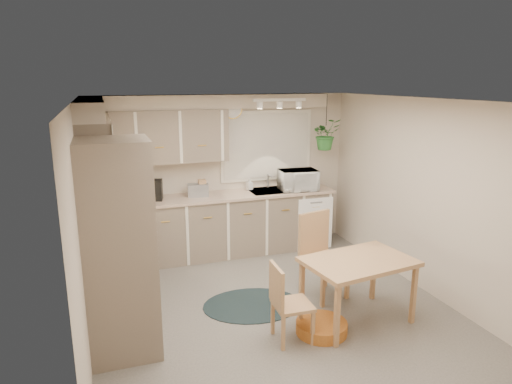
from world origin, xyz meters
The scene contains 35 objects.
floor centered at (0.00, 0.00, 0.00)m, with size 4.20×4.20×0.00m, color slate.
ceiling centered at (0.00, 0.00, 2.40)m, with size 4.20×4.20×0.00m, color silver.
wall_back centered at (0.00, 2.10, 1.20)m, with size 4.00×0.04×2.40m, color beige.
wall_front centered at (0.00, -2.10, 1.20)m, with size 4.00×0.04×2.40m, color beige.
wall_left centered at (-2.00, 0.00, 1.20)m, with size 0.04×4.20×2.40m, color beige.
wall_right centered at (2.00, 0.00, 1.20)m, with size 0.04×4.20×2.40m, color beige.
base_cab_left centered at (-1.70, 0.88, 0.45)m, with size 0.60×1.85×0.90m, color gray.
base_cab_back centered at (-0.20, 1.80, 0.45)m, with size 3.60×0.60×0.90m, color gray.
counter_left centered at (-1.69, 0.88, 0.92)m, with size 0.64×1.89×0.04m, color tan.
counter_back centered at (-0.20, 1.79, 0.92)m, with size 3.64×0.64×0.04m, color tan.
oven_stack centered at (-1.68, -0.38, 1.05)m, with size 0.65×0.65×2.10m, color gray.
wall_oven_face centered at (-1.35, -0.38, 1.05)m, with size 0.02×0.56×0.58m, color white.
upper_cab_left centered at (-1.82, 1.00, 1.83)m, with size 0.35×2.00×0.75m, color gray.
upper_cab_back centered at (-1.00, 1.93, 1.83)m, with size 2.00×0.35×0.75m, color gray.
soffit_left centered at (-1.85, 1.00, 2.30)m, with size 0.30×2.00×0.20m, color beige.
soffit_back centered at (-0.20, 1.95, 2.30)m, with size 3.60×0.30×0.20m, color beige.
cooktop centered at (-1.68, 0.30, 0.94)m, with size 0.52×0.58×0.02m, color white.
range_hood centered at (-1.70, 0.30, 1.40)m, with size 0.40×0.60×0.14m, color white.
window_blinds centered at (0.70, 2.07, 1.60)m, with size 1.40×0.02×1.00m, color white.
window_frame centered at (0.70, 2.08, 1.60)m, with size 1.50×0.02×1.10m, color silver.
sink centered at (0.70, 1.80, 0.90)m, with size 0.70×0.48×0.10m, color #95969C.
dishwasher_front centered at (1.30, 1.49, 0.42)m, with size 0.58×0.01×0.83m, color white.
track_light_bar centered at (0.70, 1.55, 2.33)m, with size 0.80×0.04×0.04m, color white.
wall_clock centered at (0.15, 2.07, 2.18)m, with size 0.30×0.30×0.03m, color gold.
dining_table centered at (0.78, -0.62, 0.36)m, with size 1.15×0.77×0.72m, color tan.
chair_left centered at (-0.04, -0.74, 0.41)m, with size 0.39×0.39×0.83m, color tan.
chair_back centered at (0.71, 0.02, 0.52)m, with size 0.48×0.48×1.04m, color tan.
braided_rug centered at (-0.20, 0.08, 0.01)m, with size 1.18×0.88×0.01m, color black.
pet_bed centered at (0.30, -0.73, 0.06)m, with size 0.54×0.54×0.13m, color #C36F27.
microwave centered at (1.08, 1.70, 1.13)m, with size 0.57×0.32×0.39m, color white.
soap_bottle centered at (0.37, 1.95, 0.98)m, with size 0.08×0.18×0.08m, color white.
hanging_plant centered at (1.53, 1.70, 1.74)m, with size 0.43×0.48×0.38m, color #2B6D2C.
coffee_maker centered at (-1.07, 1.80, 1.09)m, with size 0.16×0.20×0.29m, color black.
toaster centered at (-0.46, 1.82, 1.03)m, with size 0.30×0.17×0.18m, color #95969C.
knife_block centered at (-0.39, 1.85, 1.06)m, with size 0.11×0.11×0.24m, color tan.
Camera 1 is at (-1.76, -4.61, 2.61)m, focal length 32.00 mm.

